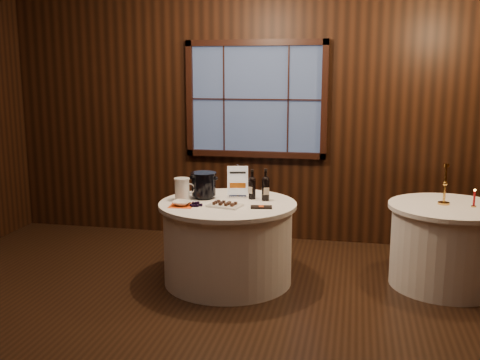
% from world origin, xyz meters
% --- Properties ---
extents(ground, '(6.00, 6.00, 0.00)m').
position_xyz_m(ground, '(0.00, 0.00, 0.00)').
color(ground, black).
rests_on(ground, ground).
extents(back_wall, '(6.00, 0.10, 3.00)m').
position_xyz_m(back_wall, '(0.00, 2.48, 1.54)').
color(back_wall, black).
rests_on(back_wall, ground).
extents(main_table, '(1.28, 1.28, 0.77)m').
position_xyz_m(main_table, '(0.00, 1.00, 0.39)').
color(main_table, white).
rests_on(main_table, ground).
extents(side_table, '(1.08, 1.08, 0.77)m').
position_xyz_m(side_table, '(2.00, 1.30, 0.39)').
color(side_table, white).
rests_on(side_table, ground).
extents(sign_stand, '(0.20, 0.13, 0.32)m').
position_xyz_m(sign_stand, '(0.05, 1.22, 0.88)').
color(sign_stand, '#B4B5BB').
rests_on(sign_stand, main_table).
extents(port_bottle_left, '(0.07, 0.08, 0.28)m').
position_xyz_m(port_bottle_left, '(0.20, 1.19, 0.89)').
color(port_bottle_left, black).
rests_on(port_bottle_left, main_table).
extents(port_bottle_right, '(0.07, 0.08, 0.30)m').
position_xyz_m(port_bottle_right, '(0.33, 1.15, 0.90)').
color(port_bottle_right, black).
rests_on(port_bottle_right, main_table).
extents(ice_bucket, '(0.25, 0.25, 0.25)m').
position_xyz_m(ice_bucket, '(-0.26, 1.13, 0.90)').
color(ice_bucket, black).
rests_on(ice_bucket, main_table).
extents(chocolate_plate, '(0.33, 0.26, 0.04)m').
position_xyz_m(chocolate_plate, '(0.01, 0.84, 0.79)').
color(chocolate_plate, white).
rests_on(chocolate_plate, main_table).
extents(chocolate_box, '(0.20, 0.13, 0.02)m').
position_xyz_m(chocolate_box, '(0.34, 0.85, 0.78)').
color(chocolate_box, black).
rests_on(chocolate_box, main_table).
extents(grape_bunch, '(0.18, 0.11, 0.04)m').
position_xyz_m(grape_bunch, '(-0.24, 0.77, 0.79)').
color(grape_bunch, black).
rests_on(grape_bunch, main_table).
extents(glass_pitcher, '(0.20, 0.15, 0.21)m').
position_xyz_m(glass_pitcher, '(-0.44, 1.00, 0.88)').
color(glass_pitcher, white).
rests_on(glass_pitcher, main_table).
extents(orange_napkin, '(0.23, 0.23, 0.00)m').
position_xyz_m(orange_napkin, '(-0.38, 0.79, 0.77)').
color(orange_napkin, '#F65214').
rests_on(orange_napkin, main_table).
extents(cracker_bowl, '(0.18, 0.18, 0.04)m').
position_xyz_m(cracker_bowl, '(-0.38, 0.79, 0.79)').
color(cracker_bowl, white).
rests_on(cracker_bowl, orange_napkin).
extents(brass_candlestick, '(0.11, 0.11, 0.38)m').
position_xyz_m(brass_candlestick, '(1.96, 1.33, 0.91)').
color(brass_candlestick, gold).
rests_on(brass_candlestick, side_table).
extents(red_candle, '(0.04, 0.04, 0.16)m').
position_xyz_m(red_candle, '(2.20, 1.27, 0.84)').
color(red_candle, gold).
rests_on(red_candle, side_table).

